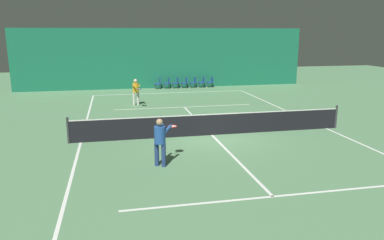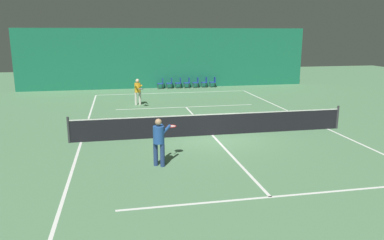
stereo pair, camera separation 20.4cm
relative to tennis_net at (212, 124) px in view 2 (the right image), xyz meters
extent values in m
plane|color=#56845B|center=(0.00, 0.00, -0.51)|extent=(60.00, 60.00, 0.00)
cube|color=#196B4C|center=(0.00, 14.67, 1.83)|extent=(23.00, 0.12, 4.68)
cube|color=white|center=(0.00, 11.90, -0.51)|extent=(11.00, 0.10, 0.00)
cube|color=white|center=(0.00, 6.40, -0.51)|extent=(8.25, 0.10, 0.00)
cube|color=white|center=(0.00, -6.40, -0.51)|extent=(8.25, 0.10, 0.00)
cube|color=white|center=(-5.50, 0.00, -0.51)|extent=(0.10, 23.80, 0.00)
cube|color=white|center=(5.50, 0.00, -0.51)|extent=(0.10, 23.80, 0.00)
cube|color=white|center=(0.00, 0.00, -0.51)|extent=(0.10, 12.80, 0.00)
cube|color=black|center=(0.00, 0.00, -0.04)|extent=(11.90, 0.02, 0.95)
cube|color=white|center=(0.00, 0.00, 0.41)|extent=(11.90, 0.02, 0.05)
cylinder|color=#333338|center=(-5.95, 0.00, 0.02)|extent=(0.10, 0.10, 1.07)
cylinder|color=#333338|center=(5.95, 0.00, 0.02)|extent=(0.10, 0.10, 1.07)
cylinder|color=navy|center=(-2.79, -3.32, -0.11)|extent=(0.21, 0.21, 0.79)
cylinder|color=navy|center=(-2.58, -3.46, -0.11)|extent=(0.21, 0.21, 0.79)
cylinder|color=#234C99|center=(-2.69, -3.39, 0.57)|extent=(0.52, 0.52, 0.57)
sphere|color=tan|center=(-2.69, -3.39, 1.00)|extent=(0.22, 0.22, 0.22)
cylinder|color=#234C99|center=(-2.66, -3.09, 0.70)|extent=(0.38, 0.51, 0.23)
cylinder|color=#234C99|center=(-2.42, -3.26, 0.70)|extent=(0.38, 0.51, 0.23)
cylinder|color=black|center=(-2.31, -2.83, 0.63)|extent=(0.19, 0.27, 0.03)
torus|color=red|center=(-2.14, -2.58, 0.63)|extent=(0.46, 0.46, 0.03)
cylinder|color=silver|center=(-2.14, -2.58, 0.63)|extent=(0.38, 0.38, 0.00)
cylinder|color=beige|center=(-2.64, 7.70, -0.12)|extent=(0.17, 0.17, 0.78)
cylinder|color=beige|center=(-2.89, 7.67, -0.12)|extent=(0.17, 0.17, 0.78)
cylinder|color=gold|center=(-2.76, 7.69, 0.56)|extent=(0.41, 0.41, 0.57)
sphere|color=beige|center=(-2.76, 7.69, 0.98)|extent=(0.22, 0.22, 0.22)
cylinder|color=gold|center=(-2.59, 7.45, 0.68)|extent=(0.16, 0.55, 0.23)
cylinder|color=gold|center=(-2.88, 7.41, 0.68)|extent=(0.16, 0.55, 0.23)
cylinder|color=black|center=(-2.68, 7.03, 0.62)|extent=(0.07, 0.31, 0.03)
torus|color=black|center=(-2.64, 6.73, 0.62)|extent=(0.37, 0.37, 0.03)
cylinder|color=silver|center=(-2.64, 6.73, 0.62)|extent=(0.31, 0.31, 0.00)
cylinder|color=#2D2D2D|center=(-0.84, 14.31, -0.32)|extent=(0.03, 0.03, 0.39)
cylinder|color=#2D2D2D|center=(-0.84, 13.93, -0.32)|extent=(0.03, 0.03, 0.39)
cylinder|color=#2D2D2D|center=(-0.46, 14.31, -0.32)|extent=(0.03, 0.03, 0.39)
cylinder|color=#2D2D2D|center=(-0.46, 13.93, -0.32)|extent=(0.03, 0.03, 0.39)
cube|color=navy|center=(-0.65, 14.12, -0.10)|extent=(0.44, 0.44, 0.05)
cube|color=navy|center=(-0.45, 14.12, 0.13)|extent=(0.04, 0.44, 0.40)
cylinder|color=#2D2D2D|center=(-0.14, 14.31, -0.32)|extent=(0.03, 0.03, 0.39)
cylinder|color=#2D2D2D|center=(-0.14, 13.93, -0.32)|extent=(0.03, 0.03, 0.39)
cylinder|color=#2D2D2D|center=(0.24, 14.31, -0.32)|extent=(0.03, 0.03, 0.39)
cylinder|color=#2D2D2D|center=(0.24, 13.93, -0.32)|extent=(0.03, 0.03, 0.39)
cube|color=navy|center=(0.05, 14.12, -0.10)|extent=(0.44, 0.44, 0.05)
cube|color=navy|center=(0.25, 14.12, 0.13)|extent=(0.04, 0.44, 0.40)
cylinder|color=#2D2D2D|center=(0.57, 14.31, -0.32)|extent=(0.03, 0.03, 0.39)
cylinder|color=#2D2D2D|center=(0.57, 13.93, -0.32)|extent=(0.03, 0.03, 0.39)
cylinder|color=#2D2D2D|center=(0.95, 14.31, -0.32)|extent=(0.03, 0.03, 0.39)
cylinder|color=#2D2D2D|center=(0.95, 13.93, -0.32)|extent=(0.03, 0.03, 0.39)
cube|color=navy|center=(0.76, 14.12, -0.10)|extent=(0.44, 0.44, 0.05)
cube|color=navy|center=(0.96, 14.12, 0.13)|extent=(0.04, 0.44, 0.40)
cylinder|color=#2D2D2D|center=(1.28, 14.31, -0.32)|extent=(0.03, 0.03, 0.39)
cylinder|color=#2D2D2D|center=(1.28, 13.93, -0.32)|extent=(0.03, 0.03, 0.39)
cylinder|color=#2D2D2D|center=(1.66, 14.31, -0.32)|extent=(0.03, 0.03, 0.39)
cylinder|color=#2D2D2D|center=(1.66, 13.93, -0.32)|extent=(0.03, 0.03, 0.39)
cube|color=navy|center=(1.47, 14.12, -0.10)|extent=(0.44, 0.44, 0.05)
cube|color=navy|center=(1.67, 14.12, 0.13)|extent=(0.04, 0.44, 0.40)
cylinder|color=#2D2D2D|center=(1.99, 14.31, -0.32)|extent=(0.03, 0.03, 0.39)
cylinder|color=#2D2D2D|center=(1.99, 13.93, -0.32)|extent=(0.03, 0.03, 0.39)
cylinder|color=#2D2D2D|center=(2.37, 14.31, -0.32)|extent=(0.03, 0.03, 0.39)
cylinder|color=#2D2D2D|center=(2.37, 13.93, -0.32)|extent=(0.03, 0.03, 0.39)
cube|color=navy|center=(2.18, 14.12, -0.10)|extent=(0.44, 0.44, 0.05)
cube|color=navy|center=(2.38, 14.12, 0.13)|extent=(0.04, 0.44, 0.40)
cylinder|color=#2D2D2D|center=(2.70, 14.31, -0.32)|extent=(0.03, 0.03, 0.39)
cylinder|color=#2D2D2D|center=(2.70, 13.93, -0.32)|extent=(0.03, 0.03, 0.39)
cylinder|color=#2D2D2D|center=(3.08, 14.31, -0.32)|extent=(0.03, 0.03, 0.39)
cylinder|color=#2D2D2D|center=(3.08, 13.93, -0.32)|extent=(0.03, 0.03, 0.39)
cube|color=navy|center=(2.89, 14.12, -0.10)|extent=(0.44, 0.44, 0.05)
cube|color=navy|center=(3.09, 14.12, 0.13)|extent=(0.04, 0.44, 0.40)
cylinder|color=#2D2D2D|center=(3.40, 14.31, -0.32)|extent=(0.03, 0.03, 0.39)
cylinder|color=#2D2D2D|center=(3.40, 13.93, -0.32)|extent=(0.03, 0.03, 0.39)
cylinder|color=#2D2D2D|center=(3.78, 14.31, -0.32)|extent=(0.03, 0.03, 0.39)
cylinder|color=#2D2D2D|center=(3.78, 13.93, -0.32)|extent=(0.03, 0.03, 0.39)
cube|color=navy|center=(3.59, 14.12, -0.10)|extent=(0.44, 0.44, 0.05)
cube|color=navy|center=(3.79, 14.12, 0.13)|extent=(0.04, 0.44, 0.40)
camera|label=1|loc=(-4.11, -15.15, 3.83)|focal=35.00mm
camera|label=2|loc=(-3.91, -15.19, 3.83)|focal=35.00mm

